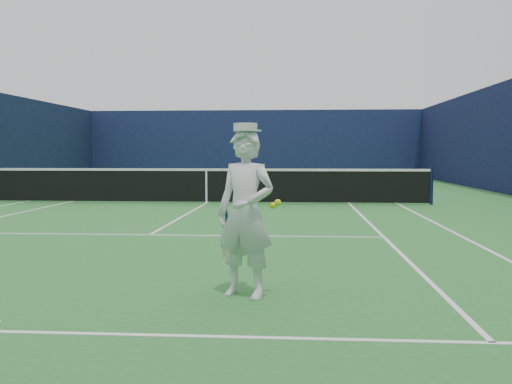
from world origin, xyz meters
TOP-DOWN VIEW (x-y plane):
  - ground at (0.00, 0.00)m, footprint 80.00×80.00m
  - court_markings at (0.00, 0.00)m, footprint 11.03×23.83m
  - windscreen_fence at (0.00, 0.00)m, footprint 20.12×36.12m
  - tennis_net at (0.00, 0.00)m, footprint 12.88×0.09m
  - tennis_player at (2.08, -10.58)m, footprint 0.73×0.70m

SIDE VIEW (x-z plane):
  - ground at x=0.00m, z-range 0.00..0.00m
  - court_markings at x=0.00m, z-range 0.00..0.01m
  - tennis_net at x=0.00m, z-range 0.02..1.09m
  - tennis_player at x=2.08m, z-range -0.02..1.74m
  - windscreen_fence at x=0.00m, z-range 0.00..4.00m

